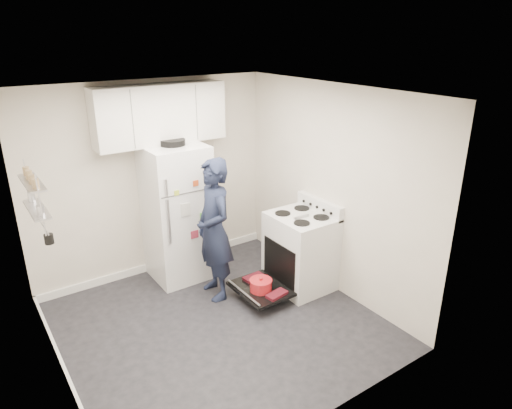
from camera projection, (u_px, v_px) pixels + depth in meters
room at (211, 224)px, 4.60m from camera, size 3.21×3.21×2.51m
electric_range at (300, 252)px, 5.64m from camera, size 0.66×0.76×1.10m
open_oven_door at (261, 287)px, 5.41m from camera, size 0.55×0.70×0.22m
refrigerator at (177, 213)px, 5.75m from camera, size 0.72×0.74×1.82m
upper_cabinets at (160, 114)px, 5.42m from camera, size 1.60×0.33×0.70m
wall_shelf_rack at (35, 196)px, 4.00m from camera, size 0.14×0.60×0.61m
person at (214, 230)px, 5.31m from camera, size 0.48×0.67×1.72m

